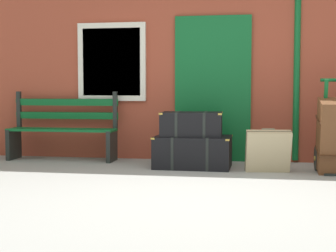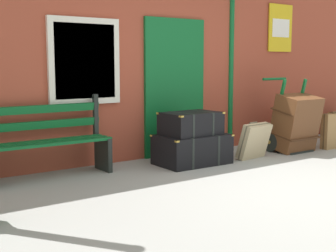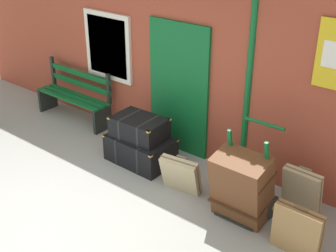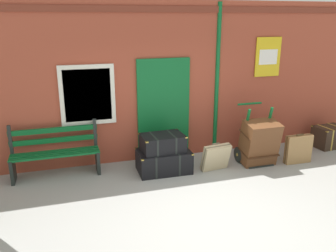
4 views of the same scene
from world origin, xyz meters
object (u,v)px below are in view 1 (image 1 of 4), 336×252
platform_bench (63,130)px  steamer_trunk_base (193,152)px  steamer_trunk_middle (192,124)px  suitcase_tan (268,151)px

platform_bench → steamer_trunk_base: 2.04m
steamer_trunk_middle → suitcase_tan: steamer_trunk_middle is taller
suitcase_tan → steamer_trunk_base: bearing=165.2°
steamer_trunk_base → suitcase_tan: size_ratio=1.76×
steamer_trunk_base → suitcase_tan: 1.01m
suitcase_tan → platform_bench: bearing=167.0°
steamer_trunk_middle → suitcase_tan: 1.08m
platform_bench → steamer_trunk_base: size_ratio=1.56×
platform_bench → suitcase_tan: 3.05m
steamer_trunk_middle → steamer_trunk_base: bearing=-29.5°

